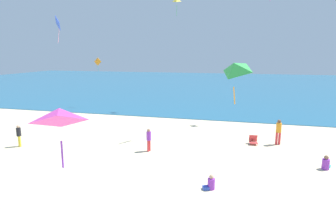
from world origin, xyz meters
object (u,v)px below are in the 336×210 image
at_px(kite_green, 233,68).
at_px(kite_magenta, 60,115).
at_px(kite_blue, 58,24).
at_px(kite_yellow, 177,0).
at_px(kite_orange, 98,62).
at_px(person_3, 279,130).
at_px(person_5, 19,134).
at_px(beach_chair_near_camera, 253,140).
at_px(person_6, 210,184).
at_px(person_1, 149,138).
at_px(person_2, 326,164).

bearing_deg(kite_green, kite_magenta, -121.76).
bearing_deg(kite_blue, kite_yellow, 66.37).
bearing_deg(kite_green, kite_orange, 126.52).
distance_m(kite_yellow, kite_green, 21.98).
xyz_separation_m(person_3, kite_yellow, (-8.95, 9.69, 10.17)).
bearing_deg(kite_blue, person_5, -134.45).
height_order(person_3, person_5, person_3).
bearing_deg(person_5, beach_chair_near_camera, -40.47).
distance_m(person_3, kite_orange, 20.34).
xyz_separation_m(person_6, kite_blue, (-10.48, 4.80, 7.56)).
distance_m(kite_green, kite_blue, 14.20).
bearing_deg(person_6, kite_orange, -70.81).
bearing_deg(person_5, person_3, -40.93).
xyz_separation_m(person_3, person_6, (-3.76, -7.18, -0.72)).
bearing_deg(person_3, kite_magenta, 149.16).
distance_m(person_3, kite_green, 11.98).
bearing_deg(kite_orange, kite_yellow, 3.16).
bearing_deg(person_1, person_5, 23.61).
distance_m(person_3, person_6, 8.13).
bearing_deg(kite_yellow, person_2, -50.81).
relative_size(person_6, kite_blue, 0.40).
xyz_separation_m(person_2, kite_blue, (-16.09, 1.20, 7.53)).
distance_m(person_6, kite_orange, 22.03).
relative_size(kite_yellow, kite_orange, 1.15).
relative_size(person_1, kite_magenta, 1.33).
height_order(kite_yellow, kite_green, kite_yellow).
bearing_deg(kite_green, person_6, 102.93).
xyz_separation_m(kite_yellow, kite_blue, (-5.28, -12.07, -3.33)).
height_order(person_2, kite_orange, kite_orange).
bearing_deg(person_3, kite_yellow, 32.32).
relative_size(person_5, kite_blue, 0.83).
bearing_deg(kite_yellow, person_5, -117.29).
bearing_deg(beach_chair_near_camera, person_5, -77.70).
xyz_separation_m(person_6, kite_green, (0.81, -3.51, 5.26)).
bearing_deg(kite_blue, beach_chair_near_camera, 9.30).
bearing_deg(person_6, beach_chair_near_camera, -128.81).
bearing_deg(kite_yellow, person_6, -72.88).
bearing_deg(person_5, person_1, -48.15).
bearing_deg(person_1, kite_magenta, 116.90).
distance_m(person_2, kite_yellow, 20.27).
xyz_separation_m(beach_chair_near_camera, person_3, (1.57, 0.30, 0.72)).
xyz_separation_m(person_2, kite_yellow, (-10.81, 13.27, 10.86)).
height_order(person_3, person_6, person_3).
bearing_deg(beach_chair_near_camera, person_6, -21.00).
bearing_deg(person_2, kite_blue, 117.66).
bearing_deg(person_2, person_3, 59.47).
distance_m(person_1, person_2, 9.75).
height_order(person_6, kite_green, kite_green).
bearing_deg(person_1, kite_orange, -36.12).
height_order(beach_chair_near_camera, kite_magenta, kite_magenta).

